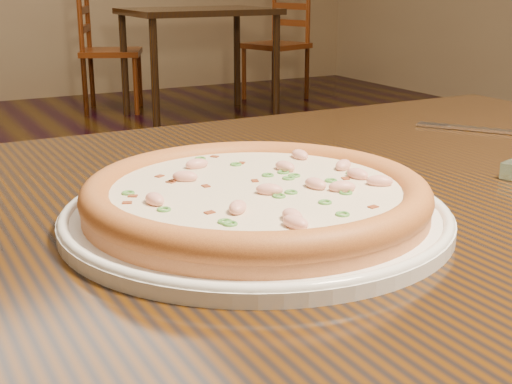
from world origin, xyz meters
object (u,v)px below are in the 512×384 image
hero_table (331,278)px  chair_c (104,51)px  pizza (256,195)px  chair_d (280,44)px  bg_table_right (199,23)px  plate (256,214)px

hero_table → chair_c: bearing=76.1°
hero_table → pizza: (-0.12, -0.05, 0.13)m
chair_c → chair_d: same height
pizza → bg_table_right: size_ratio=0.31×
pizza → chair_d: size_ratio=0.33×
chair_d → chair_c: bearing=174.7°
chair_d → plate: bearing=-120.8°
pizza → bg_table_right: (1.78, 4.09, -0.12)m
bg_table_right → hero_table: bearing=-112.3°
hero_table → bg_table_right: same height
bg_table_right → chair_d: (0.89, 0.39, -0.22)m
chair_c → pizza: bearing=-105.2°
bg_table_right → chair_d: size_ratio=1.05×
pizza → chair_c: bearing=74.8°
hero_table → plate: plate is taller
hero_table → chair_d: (2.55, 4.43, -0.21)m
plate → pizza: size_ratio=1.12×
hero_table → plate: bearing=-157.4°
pizza → chair_d: (2.67, 4.48, -0.34)m
pizza → plate: bearing=148.2°
pizza → chair_c: chair_c is taller
pizza → chair_d: chair_d is taller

